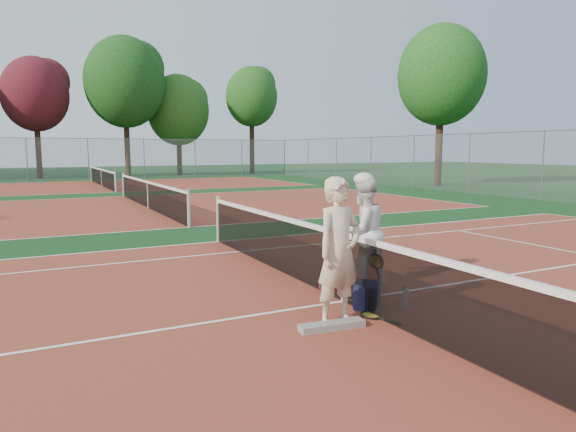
{
  "coord_description": "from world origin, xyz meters",
  "views": [
    {
      "loc": [
        -4.01,
        -6.1,
        2.2
      ],
      "look_at": [
        0.0,
        1.8,
        1.05
      ],
      "focal_mm": 32.0,
      "sensor_mm": 36.0,
      "label": 1
    }
  ],
  "objects": [
    {
      "name": "ground",
      "position": [
        0.0,
        0.0,
        0.0
      ],
      "size": [
        130.0,
        130.0,
        0.0
      ],
      "primitive_type": "plane",
      "color": "#0E3314",
      "rests_on": "ground"
    },
    {
      "name": "court_main",
      "position": [
        0.0,
        0.0,
        0.0
      ],
      "size": [
        23.77,
        10.97,
        0.01
      ],
      "primitive_type": "cube",
      "color": "maroon",
      "rests_on": "ground"
    },
    {
      "name": "court_far_a",
      "position": [
        0.0,
        13.5,
        0.0
      ],
      "size": [
        23.77,
        10.97,
        0.01
      ],
      "primitive_type": "cube",
      "color": "maroon",
      "rests_on": "ground"
    },
    {
      "name": "court_far_b",
      "position": [
        0.0,
        27.0,
        0.0
      ],
      "size": [
        23.77,
        10.97,
        0.01
      ],
      "primitive_type": "cube",
      "color": "maroon",
      "rests_on": "ground"
    },
    {
      "name": "net_main",
      "position": [
        0.0,
        0.0,
        0.51
      ],
      "size": [
        0.1,
        10.98,
        1.02
      ],
      "primitive_type": null,
      "color": "black",
      "rests_on": "ground"
    },
    {
      "name": "net_far_a",
      "position": [
        0.0,
        13.5,
        0.51
      ],
      "size": [
        0.1,
        10.98,
        1.02
      ],
      "primitive_type": null,
      "color": "black",
      "rests_on": "ground"
    },
    {
      "name": "net_far_b",
      "position": [
        0.0,
        27.0,
        0.51
      ],
      "size": [
        0.1,
        10.98,
        1.02
      ],
      "primitive_type": null,
      "color": "black",
      "rests_on": "ground"
    },
    {
      "name": "fence_back",
      "position": [
        0.0,
        34.0,
        1.5
      ],
      "size": [
        32.0,
        0.06,
        3.0
      ],
      "primitive_type": null,
      "color": "slate",
      "rests_on": "ground"
    },
    {
      "name": "player_a",
      "position": [
        -0.6,
        -0.79,
        0.93
      ],
      "size": [
        0.76,
        0.58,
        1.87
      ],
      "primitive_type": "imported",
      "rotation": [
        0.0,
        0.0,
        0.21
      ],
      "color": "beige",
      "rests_on": "ground"
    },
    {
      "name": "player_b",
      "position": [
        0.77,
        0.64,
        0.89
      ],
      "size": [
        0.9,
        0.72,
        1.77
      ],
      "primitive_type": "imported",
      "rotation": [
        0.0,
        0.0,
        3.2
      ],
      "color": "white",
      "rests_on": "ground"
    },
    {
      "name": "racket_red",
      "position": [
        -0.64,
        -0.6,
        0.29
      ],
      "size": [
        0.32,
        0.32,
        0.59
      ],
      "primitive_type": null,
      "rotation": [
        0.0,
        0.0,
        0.74
      ],
      "color": "maroon",
      "rests_on": "ground"
    },
    {
      "name": "racket_black_held",
      "position": [
        0.85,
        0.38,
        0.28
      ],
      "size": [
        0.37,
        0.37,
        0.56
      ],
      "primitive_type": null,
      "rotation": [
        0.0,
        0.0,
        3.76
      ],
      "color": "black",
      "rests_on": "ground"
    },
    {
      "name": "racket_spare",
      "position": [
        -0.07,
        -0.76,
        0.02
      ],
      "size": [
        0.44,
        0.65,
        0.04
      ],
      "primitive_type": null,
      "rotation": [
        0.0,
        0.0,
        1.88
      ],
      "color": "black",
      "rests_on": "ground"
    },
    {
      "name": "sports_bag_navy",
      "position": [
        0.13,
        -0.39,
        0.17
      ],
      "size": [
        0.52,
        0.5,
        0.34
      ],
      "primitive_type": "cube",
      "rotation": [
        0.0,
        0.0,
        0.71
      ],
      "color": "black",
      "rests_on": "ground"
    },
    {
      "name": "sports_bag_purple",
      "position": [
        0.39,
        -0.03,
        0.13
      ],
      "size": [
        0.4,
        0.38,
        0.27
      ],
      "primitive_type": "cube",
      "rotation": [
        0.0,
        0.0,
        -0.7
      ],
      "color": "black",
      "rests_on": "ground"
    },
    {
      "name": "net_cover_canvas",
      "position": [
        -0.77,
        -0.92,
        0.04
      ],
      "size": [
        0.86,
        0.28,
        0.09
      ],
      "primitive_type": "cube",
      "rotation": [
        0.0,
        0.0,
        -0.1
      ],
      "color": "slate",
      "rests_on": "ground"
    },
    {
      "name": "water_bottle",
      "position": [
        0.56,
        -0.7,
        0.15
      ],
      "size": [
        0.09,
        0.09,
        0.3
      ],
      "primitive_type": "cylinder",
      "color": "#ACBEDA",
      "rests_on": "ground"
    },
    {
      "name": "tree_back_maroon",
      "position": [
        -3.17,
        37.98,
        6.34
      ],
      "size": [
        4.9,
        4.9,
        9.19
      ],
      "color": "#382314",
      "rests_on": "ground"
    },
    {
      "name": "tree_back_3",
      "position": [
        3.3,
        37.08,
        7.51
      ],
      "size": [
        6.29,
        6.29,
        11.14
      ],
      "color": "#382314",
      "rests_on": "ground"
    },
    {
      "name": "tree_back_4",
      "position": [
        7.9,
        38.36,
        5.57
      ],
      "size": [
        5.29,
        5.29,
        8.62
      ],
      "color": "#382314",
      "rests_on": "ground"
    },
    {
      "name": "tree_back_5",
      "position": [
        14.4,
        37.48,
        6.89
      ],
      "size": [
        4.66,
        4.66,
        9.61
      ],
      "color": "#382314",
      "rests_on": "ground"
    },
    {
      "name": "tree_right_1",
      "position": [
        18.49,
        17.89,
        6.61
      ],
      "size": [
        5.22,
        5.22,
        9.63
      ],
      "color": "#382314",
      "rests_on": "ground"
    }
  ]
}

